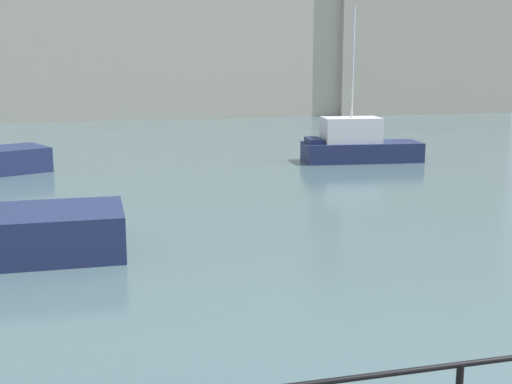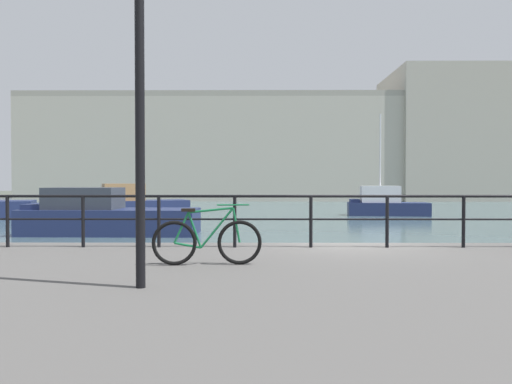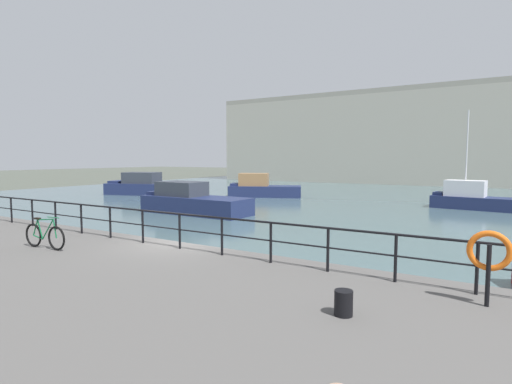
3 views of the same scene
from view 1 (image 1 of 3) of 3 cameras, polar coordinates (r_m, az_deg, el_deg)
water_basin at (r=36.76m, az=-5.70°, el=3.69°), size 80.00×60.00×0.01m
harbor_building at (r=61.64m, az=-3.41°, el=13.30°), size 64.54×14.63×16.93m
moored_harbor_tender at (r=32.28m, az=8.64°, el=4.05°), size 5.76×2.55×7.22m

